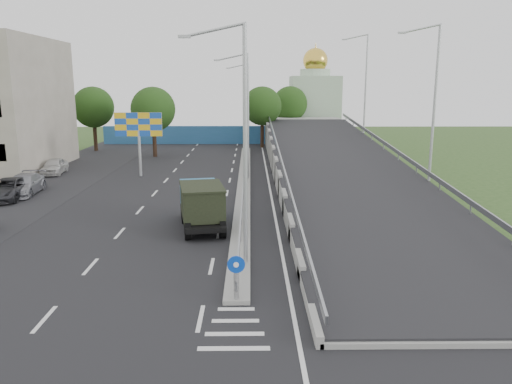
{
  "coord_description": "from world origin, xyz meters",
  "views": [
    {
      "loc": [
        0.52,
        -14.71,
        7.84
      ],
      "look_at": [
        0.81,
        11.34,
        2.2
      ],
      "focal_mm": 35.0,
      "sensor_mm": 36.0,
      "label": 1
    }
  ],
  "objects_px": {
    "billboard": "(139,128)",
    "sign_bollard": "(236,278)",
    "lamp_post_near": "(241,134)",
    "church": "(314,102)",
    "parked_car_e": "(54,166)",
    "parked_car_c": "(8,189)",
    "lamp_post_mid": "(245,110)",
    "parked_car_d": "(24,185)",
    "dump_truck": "(201,203)",
    "lamp_post_far": "(247,102)"
  },
  "relations": [
    {
      "from": "sign_bollard",
      "to": "parked_car_d",
      "type": "height_order",
      "value": "sign_bollard"
    },
    {
      "from": "sign_bollard",
      "to": "lamp_post_near",
      "type": "height_order",
      "value": "lamp_post_near"
    },
    {
      "from": "sign_bollard",
      "to": "parked_car_c",
      "type": "distance_m",
      "value": 23.72
    },
    {
      "from": "lamp_post_far",
      "to": "parked_car_c",
      "type": "distance_m",
      "value": 31.72
    },
    {
      "from": "church",
      "to": "parked_car_c",
      "type": "relative_size",
      "value": 2.68
    },
    {
      "from": "billboard",
      "to": "parked_car_d",
      "type": "distance_m",
      "value": 10.51
    },
    {
      "from": "billboard",
      "to": "parked_car_c",
      "type": "distance_m",
      "value": 11.85
    },
    {
      "from": "dump_truck",
      "to": "parked_car_c",
      "type": "height_order",
      "value": "dump_truck"
    },
    {
      "from": "billboard",
      "to": "parked_car_e",
      "type": "height_order",
      "value": "billboard"
    },
    {
      "from": "parked_car_d",
      "to": "parked_car_e",
      "type": "xyz_separation_m",
      "value": [
        -1.02,
        8.38,
        -0.02
      ]
    },
    {
      "from": "lamp_post_near",
      "to": "billboard",
      "type": "distance_m",
      "value": 23.87
    },
    {
      "from": "church",
      "to": "parked_car_e",
      "type": "bearing_deg",
      "value": -131.23
    },
    {
      "from": "lamp_post_mid",
      "to": "parked_car_e",
      "type": "xyz_separation_m",
      "value": [
        -17.05,
        3.26,
        -5.1
      ]
    },
    {
      "from": "lamp_post_near",
      "to": "parked_car_c",
      "type": "bearing_deg",
      "value": 140.9
    },
    {
      "from": "lamp_post_far",
      "to": "sign_bollard",
      "type": "bearing_deg",
      "value": -90.14
    },
    {
      "from": "parked_car_c",
      "to": "parked_car_d",
      "type": "bearing_deg",
      "value": 73.43
    },
    {
      "from": "billboard",
      "to": "lamp_post_near",
      "type": "bearing_deg",
      "value": -67.51
    },
    {
      "from": "church",
      "to": "dump_truck",
      "type": "height_order",
      "value": "church"
    },
    {
      "from": "lamp_post_far",
      "to": "parked_car_d",
      "type": "xyz_separation_m",
      "value": [
        -16.03,
        -25.12,
        -5.08
      ]
    },
    {
      "from": "parked_car_d",
      "to": "lamp_post_mid",
      "type": "bearing_deg",
      "value": 12.97
    },
    {
      "from": "dump_truck",
      "to": "sign_bollard",
      "type": "bearing_deg",
      "value": -87.86
    },
    {
      "from": "lamp_post_near",
      "to": "parked_car_d",
      "type": "distance_m",
      "value": 22.46
    },
    {
      "from": "lamp_post_near",
      "to": "dump_truck",
      "type": "bearing_deg",
      "value": 110.54
    },
    {
      "from": "lamp_post_mid",
      "to": "dump_truck",
      "type": "distance_m",
      "value": 14.63
    },
    {
      "from": "sign_bollard",
      "to": "lamp_post_far",
      "type": "height_order",
      "value": "lamp_post_far"
    },
    {
      "from": "lamp_post_far",
      "to": "church",
      "type": "distance_m",
      "value": 17.15
    },
    {
      "from": "billboard",
      "to": "sign_bollard",
      "type": "bearing_deg",
      "value": -70.79
    },
    {
      "from": "lamp_post_mid",
      "to": "parked_car_c",
      "type": "relative_size",
      "value": 1.96
    },
    {
      "from": "dump_truck",
      "to": "parked_car_c",
      "type": "distance_m",
      "value": 15.82
    },
    {
      "from": "sign_bollard",
      "to": "parked_car_d",
      "type": "distance_m",
      "value": 24.57
    },
    {
      "from": "church",
      "to": "parked_car_d",
      "type": "height_order",
      "value": "church"
    },
    {
      "from": "lamp_post_mid",
      "to": "lamp_post_far",
      "type": "distance_m",
      "value": 20.0
    },
    {
      "from": "dump_truck",
      "to": "parked_car_d",
      "type": "distance_m",
      "value": 16.2
    },
    {
      "from": "lamp_post_far",
      "to": "parked_car_d",
      "type": "bearing_deg",
      "value": -122.55
    },
    {
      "from": "church",
      "to": "billboard",
      "type": "height_order",
      "value": "church"
    },
    {
      "from": "lamp_post_near",
      "to": "lamp_post_mid",
      "type": "bearing_deg",
      "value": 90.0
    },
    {
      "from": "lamp_post_far",
      "to": "dump_truck",
      "type": "bearing_deg",
      "value": -93.97
    },
    {
      "from": "sign_bollard",
      "to": "lamp_post_far",
      "type": "xyz_separation_m",
      "value": [
        0.11,
        43.83,
        4.77
      ]
    },
    {
      "from": "lamp_post_near",
      "to": "lamp_post_far",
      "type": "xyz_separation_m",
      "value": [
        0.0,
        40.0,
        0.0
      ]
    },
    {
      "from": "sign_bollard",
      "to": "lamp_post_mid",
      "type": "distance_m",
      "value": 24.3
    },
    {
      "from": "dump_truck",
      "to": "parked_car_e",
      "type": "distance_m",
      "value": 22.5
    },
    {
      "from": "lamp_post_near",
      "to": "dump_truck",
      "type": "xyz_separation_m",
      "value": [
        -2.34,
        6.25,
        -4.41
      ]
    },
    {
      "from": "sign_bollard",
      "to": "parked_car_c",
      "type": "relative_size",
      "value": 0.32
    },
    {
      "from": "sign_bollard",
      "to": "lamp_post_near",
      "type": "relative_size",
      "value": 0.17
    },
    {
      "from": "lamp_post_mid",
      "to": "billboard",
      "type": "distance_m",
      "value": 9.47
    },
    {
      "from": "parked_car_e",
      "to": "sign_bollard",
      "type": "bearing_deg",
      "value": -63.16
    },
    {
      "from": "dump_truck",
      "to": "parked_car_e",
      "type": "height_order",
      "value": "dump_truck"
    },
    {
      "from": "lamp_post_mid",
      "to": "parked_car_c",
      "type": "distance_m",
      "value": 18.45
    },
    {
      "from": "church",
      "to": "billboard",
      "type": "relative_size",
      "value": 2.51
    },
    {
      "from": "sign_bollard",
      "to": "lamp_post_mid",
      "type": "relative_size",
      "value": 0.17
    }
  ]
}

